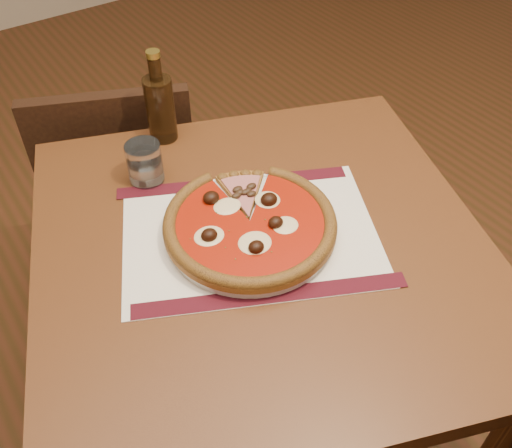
{
  "coord_description": "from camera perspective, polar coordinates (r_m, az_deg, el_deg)",
  "views": [
    {
      "loc": [
        -0.84,
        -0.36,
        1.49
      ],
      "look_at": [
        -0.43,
        0.23,
        0.78
      ],
      "focal_mm": 40.0,
      "sensor_mm": 36.0,
      "label": 1
    }
  ],
  "objects": [
    {
      "name": "table",
      "position": [
        1.09,
        0.6,
        -5.53
      ],
      "size": [
        1.03,
        1.03,
        0.75
      ],
      "rotation": [
        0.0,
        0.0,
        -0.36
      ],
      "color": "brown",
      "rests_on": "ground"
    },
    {
      "name": "chair_far",
      "position": [
        1.61,
        -12.9,
        3.69
      ],
      "size": [
        0.5,
        0.5,
        0.81
      ],
      "rotation": [
        0.0,
        0.0,
        2.73
      ],
      "color": "black",
      "rests_on": "ground"
    },
    {
      "name": "placemat",
      "position": [
        1.03,
        -0.6,
        -1.0
      ],
      "size": [
        0.55,
        0.49,
        0.0
      ],
      "primitive_type": "cube",
      "rotation": [
        0.0,
        0.0,
        -0.45
      ],
      "color": "silver",
      "rests_on": "table"
    },
    {
      "name": "plate",
      "position": [
        1.02,
        -0.6,
        -0.6
      ],
      "size": [
        0.3,
        0.3,
        0.02
      ],
      "primitive_type": "cylinder",
      "color": "white",
      "rests_on": "placemat"
    },
    {
      "name": "pizza",
      "position": [
        1.01,
        -0.61,
        0.18
      ],
      "size": [
        0.31,
        0.31,
        0.04
      ],
      "color": "#9D6926",
      "rests_on": "plate"
    },
    {
      "name": "ham_slice",
      "position": [
        1.08,
        -0.6,
        3.5
      ],
      "size": [
        0.1,
        0.13,
        0.02
      ],
      "rotation": [
        0.0,
        0.0,
        1.13
      ],
      "color": "#9D6926",
      "rests_on": "plate"
    },
    {
      "name": "water_glass",
      "position": [
        1.14,
        -11.06,
        6.01
      ],
      "size": [
        0.09,
        0.09,
        0.08
      ],
      "primitive_type": "cylinder",
      "rotation": [
        0.0,
        0.0,
        0.35
      ],
      "color": "white",
      "rests_on": "table"
    },
    {
      "name": "bottle",
      "position": [
        1.23,
        -9.58,
        11.58
      ],
      "size": [
        0.06,
        0.06,
        0.2
      ],
      "color": "#36200D",
      "rests_on": "table"
    }
  ]
}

